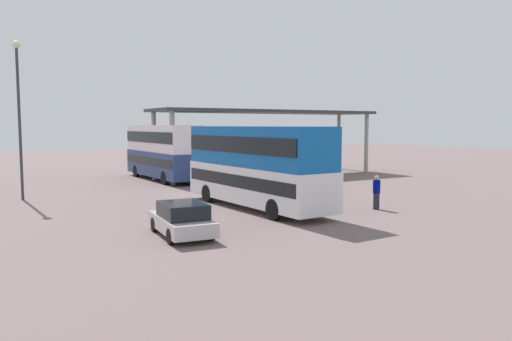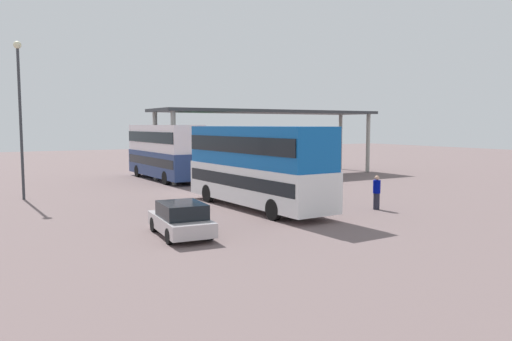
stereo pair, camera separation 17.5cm
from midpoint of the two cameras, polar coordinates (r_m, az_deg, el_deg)
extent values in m
plane|color=#6C5A59|center=(24.68, 4.04, -4.97)|extent=(140.00, 140.00, 0.00)
cube|color=white|center=(26.04, 0.19, -1.54)|extent=(3.15, 10.61, 1.90)
cube|color=#0F58A9|center=(25.88, 0.19, 2.82)|extent=(3.06, 10.40, 2.06)
cube|color=black|center=(26.01, 0.19, -1.04)|extent=(3.16, 10.20, 0.65)
cube|color=black|center=(25.87, 0.19, 3.04)|extent=(3.16, 10.20, 0.82)
cube|color=black|center=(30.46, -5.16, -0.03)|extent=(2.16, 0.23, 1.14)
cube|color=orange|center=(30.39, -5.17, 1.68)|extent=(1.78, 0.18, 0.36)
cylinder|color=black|center=(28.34, -5.36, -2.63)|extent=(0.34, 1.01, 1.00)
cylinder|color=black|center=(29.47, -1.40, -2.31)|extent=(0.34, 1.01, 1.00)
cylinder|color=black|center=(22.85, 2.25, -4.52)|extent=(0.34, 1.01, 1.00)
cylinder|color=black|center=(24.23, 6.70, -3.99)|extent=(0.34, 1.01, 1.00)
cube|color=#BEB6B8|center=(19.91, -8.42, -6.04)|extent=(2.02, 4.01, 0.55)
cube|color=black|center=(19.63, -8.28, -4.52)|extent=(1.74, 2.26, 0.58)
cylinder|color=black|center=(20.89, -11.42, -6.10)|extent=(0.25, 0.61, 0.60)
cylinder|color=black|center=(21.30, -7.33, -5.82)|extent=(0.25, 0.61, 0.60)
cylinder|color=black|center=(18.61, -9.65, -7.47)|extent=(0.25, 0.61, 0.60)
cylinder|color=black|center=(19.07, -5.11, -7.10)|extent=(0.25, 0.61, 0.60)
cube|color=navy|center=(40.36, -10.36, 0.81)|extent=(2.89, 10.54, 1.93)
cube|color=white|center=(40.26, -10.41, 3.67)|extent=(2.80, 10.33, 2.09)
cube|color=black|center=(40.34, -10.36, 1.14)|extent=(2.91, 10.12, 0.66)
cube|color=black|center=(40.26, -10.41, 3.82)|extent=(2.91, 10.12, 0.84)
cube|color=black|center=(45.20, -12.74, 1.60)|extent=(2.17, 0.17, 1.16)
cube|color=orange|center=(45.15, -12.76, 2.77)|extent=(1.78, 0.14, 0.36)
cylinder|color=black|center=(43.09, -13.33, -0.06)|extent=(0.31, 1.01, 1.00)
cylinder|color=black|center=(43.86, -10.47, 0.08)|extent=(0.31, 1.01, 1.00)
cylinder|color=black|center=(37.01, -10.19, -0.85)|extent=(0.31, 1.01, 1.00)
cylinder|color=black|center=(37.90, -6.94, -0.66)|extent=(0.31, 1.01, 1.00)
cube|color=silver|center=(40.63, -4.63, 0.87)|extent=(3.12, 10.41, 1.88)
cube|color=#166E35|center=(40.53, -4.65, 3.63)|extent=(3.03, 10.20, 2.04)
cube|color=black|center=(40.61, -4.63, 1.19)|extent=(3.13, 10.00, 0.64)
cube|color=black|center=(40.52, -4.65, 3.77)|extent=(3.13, 10.00, 0.81)
cube|color=black|center=(45.13, -7.73, 1.63)|extent=(2.11, 0.23, 1.13)
cube|color=orange|center=(45.08, -7.74, 2.78)|extent=(1.73, 0.19, 0.36)
cylinder|color=black|center=(43.02, -7.96, 0.02)|extent=(0.34, 1.02, 1.00)
cylinder|color=black|center=(44.02, -5.33, 0.17)|extent=(0.34, 1.02, 1.00)
cylinder|color=black|center=(37.38, -3.79, -0.72)|extent=(0.34, 1.02, 1.00)
cylinder|color=black|center=(38.52, -0.89, -0.53)|extent=(0.34, 1.02, 1.00)
cube|color=#33353A|center=(42.83, 1.72, 6.77)|extent=(20.46, 5.56, 0.25)
cylinder|color=#9E9B93|center=(50.13, 9.76, 3.25)|extent=(0.36, 0.36, 5.39)
cylinder|color=#9E9B93|center=(47.24, 12.85, 3.07)|extent=(0.36, 0.36, 5.39)
cylinder|color=#9E9B93|center=(40.37, -11.36, 2.76)|extent=(0.36, 0.36, 5.39)
cylinder|color=#9E9B93|center=(36.72, -9.32, 2.56)|extent=(0.36, 0.36, 5.39)
cylinder|color=#33353A|center=(31.98, -25.28, 4.80)|extent=(0.16, 0.16, 8.81)
sphere|color=beige|center=(32.31, -25.60, 12.89)|extent=(0.44, 0.44, 0.44)
cylinder|color=#262633|center=(26.54, 13.86, -3.46)|extent=(0.32, 0.32, 0.86)
cylinder|color=#020D85|center=(26.44, 13.90, -1.82)|extent=(0.38, 0.38, 0.68)
sphere|color=tan|center=(26.39, 13.92, -0.83)|extent=(0.24, 0.24, 0.24)
camera|label=1|loc=(0.09, -89.81, 0.02)|focal=34.80mm
camera|label=2|loc=(0.09, 90.19, -0.02)|focal=34.80mm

